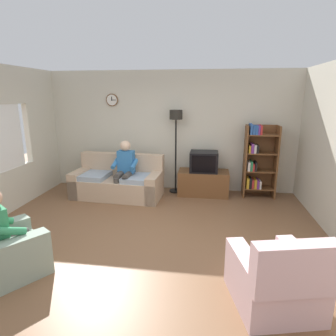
{
  "coord_description": "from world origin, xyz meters",
  "views": [
    {
      "loc": [
        0.88,
        -3.88,
        2.17
      ],
      "look_at": [
        0.18,
        0.95,
        0.92
      ],
      "focal_mm": 30.64,
      "sensor_mm": 36.0,
      "label": 1
    }
  ],
  "objects_px": {
    "bookshelf": "(258,161)",
    "person_on_couch": "(125,167)",
    "floor_lamp": "(176,129)",
    "person_in_left_armchair": "(5,228)",
    "tv_stand": "(203,183)",
    "tv": "(204,162)",
    "armchair_near_window": "(1,254)",
    "couch": "(118,182)",
    "armchair_near_bookshelf": "(275,281)"
  },
  "relations": [
    {
      "from": "bookshelf",
      "to": "person_on_couch",
      "type": "relative_size",
      "value": 1.28
    },
    {
      "from": "tv",
      "to": "armchair_near_window",
      "type": "relative_size",
      "value": 0.51
    },
    {
      "from": "armchair_near_window",
      "to": "armchair_near_bookshelf",
      "type": "xyz_separation_m",
      "value": [
        3.19,
        -0.05,
        0.0
      ]
    },
    {
      "from": "couch",
      "to": "bookshelf",
      "type": "distance_m",
      "value": 3.05
    },
    {
      "from": "bookshelf",
      "to": "armchair_near_bookshelf",
      "type": "relative_size",
      "value": 1.52
    },
    {
      "from": "floor_lamp",
      "to": "armchair_near_window",
      "type": "bearing_deg",
      "value": -116.55
    },
    {
      "from": "bookshelf",
      "to": "floor_lamp",
      "type": "height_order",
      "value": "floor_lamp"
    },
    {
      "from": "bookshelf",
      "to": "person_in_left_armchair",
      "type": "bearing_deg",
      "value": -135.81
    },
    {
      "from": "person_on_couch",
      "to": "tv",
      "type": "bearing_deg",
      "value": 15.94
    },
    {
      "from": "person_in_left_armchair",
      "to": "tv",
      "type": "bearing_deg",
      "value": 54.69
    },
    {
      "from": "floor_lamp",
      "to": "armchair_near_bookshelf",
      "type": "relative_size",
      "value": 1.77
    },
    {
      "from": "tv_stand",
      "to": "bookshelf",
      "type": "distance_m",
      "value": 1.26
    },
    {
      "from": "person_on_couch",
      "to": "person_in_left_armchair",
      "type": "bearing_deg",
      "value": -103.4
    },
    {
      "from": "armchair_near_window",
      "to": "person_on_couch",
      "type": "relative_size",
      "value": 0.95
    },
    {
      "from": "couch",
      "to": "person_on_couch",
      "type": "height_order",
      "value": "person_on_couch"
    },
    {
      "from": "couch",
      "to": "person_in_left_armchair",
      "type": "relative_size",
      "value": 1.74
    },
    {
      "from": "tv",
      "to": "person_on_couch",
      "type": "xyz_separation_m",
      "value": [
        -1.64,
        -0.47,
        -0.06
      ]
    },
    {
      "from": "tv_stand",
      "to": "armchair_near_bookshelf",
      "type": "height_order",
      "value": "armchair_near_bookshelf"
    },
    {
      "from": "armchair_near_bookshelf",
      "to": "person_on_couch",
      "type": "relative_size",
      "value": 0.84
    },
    {
      "from": "floor_lamp",
      "to": "person_on_couch",
      "type": "distance_m",
      "value": 1.39
    },
    {
      "from": "couch",
      "to": "person_on_couch",
      "type": "bearing_deg",
      "value": -29.3
    },
    {
      "from": "tv_stand",
      "to": "tv",
      "type": "height_order",
      "value": "tv"
    },
    {
      "from": "tv",
      "to": "armchair_near_bookshelf",
      "type": "relative_size",
      "value": 0.57
    },
    {
      "from": "armchair_near_bookshelf",
      "to": "couch",
      "type": "bearing_deg",
      "value": 131.42
    },
    {
      "from": "couch",
      "to": "tv_stand",
      "type": "xyz_separation_m",
      "value": [
        1.84,
        0.38,
        -0.04
      ]
    },
    {
      "from": "tv_stand",
      "to": "floor_lamp",
      "type": "bearing_deg",
      "value": 171.11
    },
    {
      "from": "tv_stand",
      "to": "person_on_couch",
      "type": "height_order",
      "value": "person_on_couch"
    },
    {
      "from": "tv",
      "to": "armchair_near_window",
      "type": "xyz_separation_m",
      "value": [
        -2.36,
        -3.33,
        -0.47
      ]
    },
    {
      "from": "armchair_near_bookshelf",
      "to": "floor_lamp",
      "type": "bearing_deg",
      "value": 112.63
    },
    {
      "from": "floor_lamp",
      "to": "tv_stand",
      "type": "bearing_deg",
      "value": -8.89
    },
    {
      "from": "tv_stand",
      "to": "armchair_near_bookshelf",
      "type": "xyz_separation_m",
      "value": [
        0.83,
        -3.41,
        0.02
      ]
    },
    {
      "from": "couch",
      "to": "armchair_near_bookshelf",
      "type": "bearing_deg",
      "value": -48.58
    },
    {
      "from": "tv",
      "to": "floor_lamp",
      "type": "height_order",
      "value": "floor_lamp"
    },
    {
      "from": "tv",
      "to": "person_on_couch",
      "type": "distance_m",
      "value": 1.71
    },
    {
      "from": "tv",
      "to": "person_on_couch",
      "type": "bearing_deg",
      "value": -164.06
    },
    {
      "from": "armchair_near_bookshelf",
      "to": "person_in_left_armchair",
      "type": "bearing_deg",
      "value": 177.7
    },
    {
      "from": "armchair_near_window",
      "to": "person_on_couch",
      "type": "xyz_separation_m",
      "value": [
        0.72,
        2.86,
        0.41
      ]
    },
    {
      "from": "armchair_near_window",
      "to": "person_on_couch",
      "type": "bearing_deg",
      "value": 75.96
    },
    {
      "from": "tv_stand",
      "to": "tv",
      "type": "bearing_deg",
      "value": -90.0
    },
    {
      "from": "armchair_near_window",
      "to": "couch",
      "type": "bearing_deg",
      "value": 80.08
    },
    {
      "from": "bookshelf",
      "to": "person_in_left_armchair",
      "type": "distance_m",
      "value": 4.82
    },
    {
      "from": "person_on_couch",
      "to": "person_in_left_armchair",
      "type": "distance_m",
      "value": 2.87
    },
    {
      "from": "bookshelf",
      "to": "tv_stand",
      "type": "bearing_deg",
      "value": -176.53
    },
    {
      "from": "tv",
      "to": "person_in_left_armchair",
      "type": "xyz_separation_m",
      "value": [
        -2.31,
        -3.26,
        -0.15
      ]
    },
    {
      "from": "tv_stand",
      "to": "armchair_near_window",
      "type": "xyz_separation_m",
      "value": [
        -2.36,
        -3.36,
        0.02
      ]
    },
    {
      "from": "floor_lamp",
      "to": "person_in_left_armchair",
      "type": "height_order",
      "value": "floor_lamp"
    },
    {
      "from": "armchair_near_window",
      "to": "person_in_left_armchair",
      "type": "distance_m",
      "value": 0.33
    },
    {
      "from": "couch",
      "to": "floor_lamp",
      "type": "height_order",
      "value": "floor_lamp"
    },
    {
      "from": "floor_lamp",
      "to": "armchair_near_bookshelf",
      "type": "distance_m",
      "value": 3.98
    },
    {
      "from": "armchair_near_window",
      "to": "person_on_couch",
      "type": "height_order",
      "value": "person_on_couch"
    }
  ]
}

